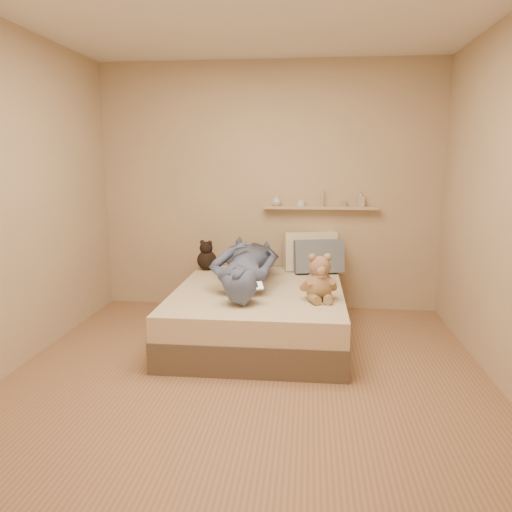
# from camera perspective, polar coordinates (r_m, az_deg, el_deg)

# --- Properties ---
(room) EXTENTS (3.80, 3.80, 3.80)m
(room) POSITION_cam_1_polar(r_m,az_deg,el_deg) (3.46, -1.15, 6.13)
(room) COLOR #956B4D
(room) RESTS_ON ground
(bed) EXTENTS (1.50, 1.90, 0.45)m
(bed) POSITION_cam_1_polar(r_m,az_deg,el_deg) (4.58, 0.38, -6.44)
(bed) COLOR brown
(bed) RESTS_ON floor
(game_console) EXTENTS (0.19, 0.13, 0.06)m
(game_console) POSITION_cam_1_polar(r_m,az_deg,el_deg) (3.95, -0.48, -3.47)
(game_console) COLOR #B7B9BE
(game_console) RESTS_ON bed
(teddy_bear) EXTENTS (0.32, 0.32, 0.40)m
(teddy_bear) POSITION_cam_1_polar(r_m,az_deg,el_deg) (4.13, 7.24, -2.84)
(teddy_bear) COLOR tan
(teddy_bear) RESTS_ON bed
(dark_plush) EXTENTS (0.21, 0.21, 0.32)m
(dark_plush) POSITION_cam_1_polar(r_m,az_deg,el_deg) (5.26, -5.66, -0.12)
(dark_plush) COLOR black
(dark_plush) RESTS_ON bed
(pillow_cream) EXTENTS (0.58, 0.33, 0.42)m
(pillow_cream) POSITION_cam_1_polar(r_m,az_deg,el_deg) (5.26, 6.20, 0.56)
(pillow_cream) COLOR #F5E1C2
(pillow_cream) RESTS_ON bed
(pillow_grey) EXTENTS (0.53, 0.32, 0.36)m
(pillow_grey) POSITION_cam_1_polar(r_m,az_deg,el_deg) (5.13, 7.17, -0.06)
(pillow_grey) COLOR slate
(pillow_grey) RESTS_ON bed
(person) EXTENTS (0.69, 1.71, 0.40)m
(person) POSITION_cam_1_polar(r_m,az_deg,el_deg) (4.65, -1.18, -0.73)
(person) COLOR #4A5375
(person) RESTS_ON bed
(wall_shelf) EXTENTS (1.20, 0.12, 0.03)m
(wall_shelf) POSITION_cam_1_polar(r_m,az_deg,el_deg) (5.28, 7.36, 5.50)
(wall_shelf) COLOR tan
(wall_shelf) RESTS_ON wall_back
(shelf_bottles) EXTENTS (0.98, 0.13, 0.17)m
(shelf_bottles) POSITION_cam_1_polar(r_m,az_deg,el_deg) (5.27, 6.57, 6.35)
(shelf_bottles) COLOR silver
(shelf_bottles) RESTS_ON wall_shelf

